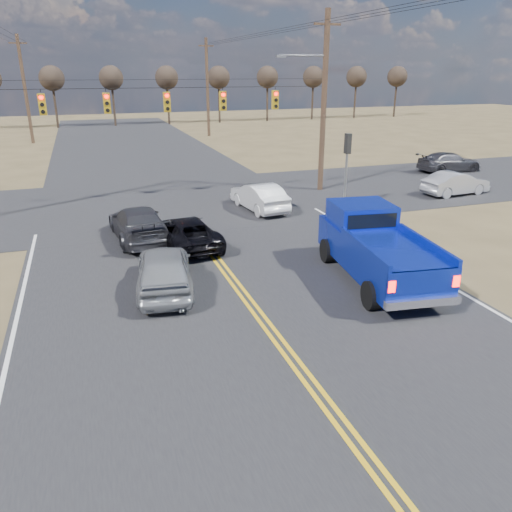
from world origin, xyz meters
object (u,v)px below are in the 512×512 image
object	(u,v)px
silver_suv	(164,269)
black_suv	(186,232)
cross_car_east_near	(456,183)
pickup_truck	(376,247)
cross_car_east_far	(449,162)
white_car_queue	(259,197)
dgrey_car_queue	(138,224)

from	to	relation	value
silver_suv	black_suv	world-z (taller)	silver_suv
black_suv	cross_car_east_near	distance (m)	17.16
pickup_truck	cross_car_east_far	bearing A→B (deg)	52.29
pickup_truck	black_suv	size ratio (longest dim) A/B	1.45
white_car_queue	cross_car_east_far	size ratio (longest dim) A/B	0.91
black_suv	cross_car_east_far	size ratio (longest dim) A/B	0.96
silver_suv	dgrey_car_queue	world-z (taller)	silver_suv
white_car_queue	dgrey_car_queue	size ratio (longest dim) A/B	0.86
pickup_truck	black_suv	bearing A→B (deg)	143.47
dgrey_car_queue	pickup_truck	bearing A→B (deg)	132.02
white_car_queue	cross_car_east_near	distance (m)	11.94
white_car_queue	dgrey_car_queue	world-z (taller)	dgrey_car_queue
silver_suv	cross_car_east_near	xyz separation A→B (m)	(18.22, 7.99, -0.08)
black_suv	white_car_queue	xyz separation A→B (m)	(4.77, 4.50, 0.08)
pickup_truck	cross_car_east_far	distance (m)	21.82
dgrey_car_queue	cross_car_east_far	xyz separation A→B (m)	(22.80, 8.36, -0.04)
pickup_truck	cross_car_east_near	xyz separation A→B (m)	(11.14, 9.35, -0.47)
cross_car_east_near	black_suv	bearing A→B (deg)	98.09
cross_car_east_far	black_suv	bearing A→B (deg)	116.63
cross_car_east_near	cross_car_east_far	size ratio (longest dim) A/B	0.87
pickup_truck	dgrey_car_queue	distance (m)	10.08
pickup_truck	cross_car_east_near	bearing A→B (deg)	47.67
pickup_truck	black_suv	xyz separation A→B (m)	(-5.55, 5.40, -0.51)
black_suv	cross_car_east_near	world-z (taller)	cross_car_east_near
black_suv	cross_car_east_near	bearing A→B (deg)	-172.08
silver_suv	white_car_queue	xyz separation A→B (m)	(6.29, 8.54, -0.05)
pickup_truck	silver_suv	xyz separation A→B (m)	(-7.08, 1.37, -0.38)
white_car_queue	cross_car_east_far	distance (m)	17.19
silver_suv	black_suv	bearing A→B (deg)	-102.57
dgrey_car_queue	cross_car_east_near	xyz separation A→B (m)	(18.41, 2.38, -0.05)
silver_suv	white_car_queue	bearing A→B (deg)	-118.22
white_car_queue	cross_car_east_near	xyz separation A→B (m)	(11.93, -0.55, -0.03)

